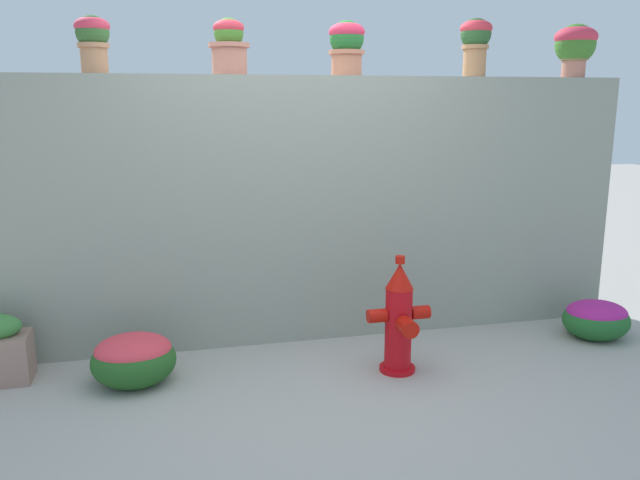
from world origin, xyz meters
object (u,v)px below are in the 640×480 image
(potted_plant_2, at_px, (229,45))
(fire_hydrant, at_px, (399,320))
(flower_bush_right, at_px, (134,358))
(potted_plant_1, at_px, (93,38))
(potted_plant_3, at_px, (347,44))
(potted_plant_5, at_px, (575,45))
(flower_bush_left, at_px, (596,318))
(potted_plant_4, at_px, (476,40))

(potted_plant_2, xyz_separation_m, fire_hydrant, (0.99, -0.87, -1.81))
(fire_hydrant, xyz_separation_m, flower_bush_right, (-1.72, 0.22, -0.19))
(potted_plant_1, height_order, potted_plant_3, potted_plant_3)
(potted_plant_3, relative_size, flower_bush_right, 0.73)
(potted_plant_5, distance_m, flower_bush_left, 2.15)
(potted_plant_1, xyz_separation_m, potted_plant_4, (2.74, -0.07, 0.04))
(potted_plant_3, height_order, flower_bush_left, potted_plant_3)
(potted_plant_2, distance_m, potted_plant_5, 2.71)
(potted_plant_3, bearing_deg, potted_plant_4, -2.74)
(potted_plant_2, xyz_separation_m, potted_plant_3, (0.85, -0.02, 0.02))
(potted_plant_2, xyz_separation_m, potted_plant_5, (2.71, -0.04, 0.05))
(potted_plant_1, bearing_deg, flower_bush_right, -75.62)
(flower_bush_right, bearing_deg, potted_plant_5, 10.02)
(potted_plant_5, bearing_deg, potted_plant_4, -178.28)
(fire_hydrant, xyz_separation_m, flower_bush_left, (1.71, 0.25, -0.21))
(potted_plant_3, xyz_separation_m, potted_plant_5, (1.86, -0.02, 0.03))
(potted_plant_5, height_order, flower_bush_right, potted_plant_5)
(potted_plant_2, distance_m, potted_plant_3, 0.85)
(potted_plant_5, height_order, flower_bush_left, potted_plant_5)
(potted_plant_1, xyz_separation_m, fire_hydrant, (1.89, -0.87, -1.83))
(potted_plant_3, height_order, fire_hydrant, potted_plant_3)
(fire_hydrant, relative_size, flower_bush_right, 1.49)
(fire_hydrant, relative_size, flower_bush_left, 1.56)
(potted_plant_3, relative_size, potted_plant_4, 0.91)
(potted_plant_4, height_order, flower_bush_left, potted_plant_4)
(fire_hydrant, bearing_deg, potted_plant_5, 25.59)
(potted_plant_1, height_order, fire_hydrant, potted_plant_1)
(potted_plant_1, height_order, potted_plant_5, potted_plant_5)
(potted_plant_1, xyz_separation_m, potted_plant_3, (1.75, -0.02, -0.00))
(potted_plant_5, height_order, fire_hydrant, potted_plant_5)
(potted_plant_2, xyz_separation_m, flower_bush_left, (2.69, -0.62, -2.02))
(fire_hydrant, bearing_deg, potted_plant_3, 99.25)
(potted_plant_3, relative_size, potted_plant_5, 0.95)
(potted_plant_2, relative_size, fire_hydrant, 0.48)
(flower_bush_right, bearing_deg, fire_hydrant, -7.20)
(potted_plant_1, relative_size, potted_plant_2, 0.98)
(potted_plant_3, distance_m, fire_hydrant, 2.02)
(flower_bush_left, bearing_deg, potted_plant_3, 161.90)
(potted_plant_3, bearing_deg, flower_bush_right, -158.28)
(potted_plant_1, xyz_separation_m, potted_plant_5, (3.61, -0.04, 0.02))
(potted_plant_5, xyz_separation_m, flower_bush_right, (-3.45, -0.61, -2.04))
(flower_bush_right, bearing_deg, potted_plant_3, 21.72)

